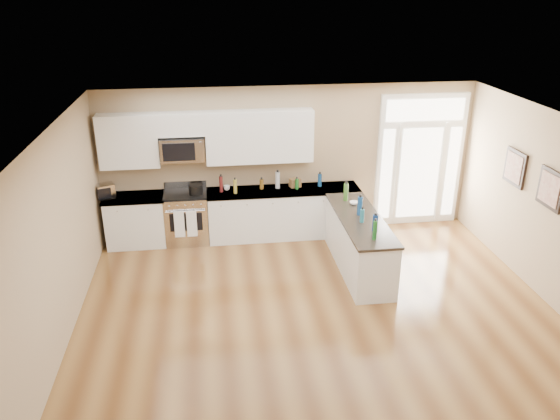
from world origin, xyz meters
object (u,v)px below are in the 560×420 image
Objects in this scene: kitchen_range at (187,217)px; stockpot at (196,189)px; toaster_oven at (106,191)px; peninsula_cabinet at (359,245)px.

stockpot is at bearing -16.66° from kitchen_range.
kitchen_range is at bearing 163.34° from stockpot.
stockpot is 0.84× the size of toaster_oven.
stockpot is at bearing -24.29° from toaster_oven.
kitchen_range is at bearing -22.12° from toaster_oven.
stockpot reaches higher than peninsula_cabinet.
peninsula_cabinet is 3.23m from kitchen_range.
peninsula_cabinet is at bearing -27.34° from stockpot.
stockpot is (0.20, -0.06, 0.57)m from kitchen_range.
kitchen_range is 1.51m from toaster_oven.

